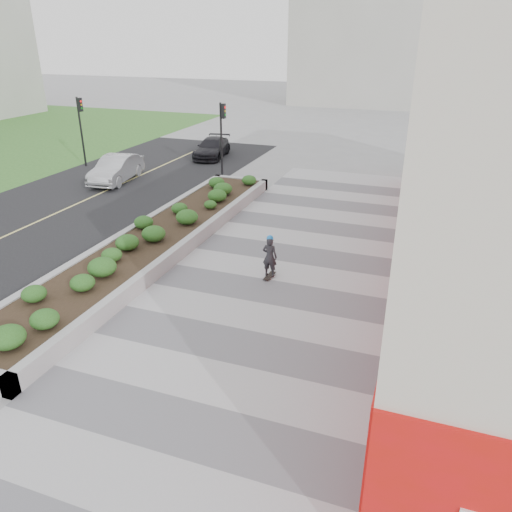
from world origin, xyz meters
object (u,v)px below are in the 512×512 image
(planter, at_px, (156,237))
(car_silver, at_px, (116,169))
(traffic_signal_far, at_px, (81,121))
(skateboarder, at_px, (270,256))
(car_dark, at_px, (212,148))
(traffic_signal_near, at_px, (222,129))

(planter, xyz_separation_m, car_silver, (-6.99, 7.57, 0.30))
(planter, xyz_separation_m, traffic_signal_far, (-10.93, 10.00, 2.34))
(skateboarder, xyz_separation_m, car_silver, (-11.99, 8.58, -0.07))
(skateboarder, distance_m, car_dark, 18.63)
(planter, height_order, traffic_signal_near, traffic_signal_near)
(traffic_signal_far, bearing_deg, planter, -42.46)
(car_silver, bearing_deg, planter, -55.92)
(planter, distance_m, traffic_signal_far, 15.00)
(traffic_signal_near, distance_m, car_silver, 6.36)
(traffic_signal_far, relative_size, skateboarder, 2.70)
(traffic_signal_far, distance_m, car_dark, 8.41)
(planter, relative_size, car_dark, 4.16)
(traffic_signal_far, bearing_deg, car_silver, -31.67)
(traffic_signal_far, distance_m, skateboarder, 19.46)
(planter, bearing_deg, car_silver, 132.72)
(skateboarder, distance_m, car_silver, 14.74)
(traffic_signal_near, xyz_separation_m, car_silver, (-5.26, -2.93, -2.04))
(traffic_signal_far, bearing_deg, skateboarder, -34.66)
(traffic_signal_near, xyz_separation_m, car_dark, (-2.79, 4.50, -2.13))
(car_silver, bearing_deg, traffic_signal_far, 139.69)
(traffic_signal_far, distance_m, car_silver, 5.05)
(planter, relative_size, traffic_signal_far, 4.29)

